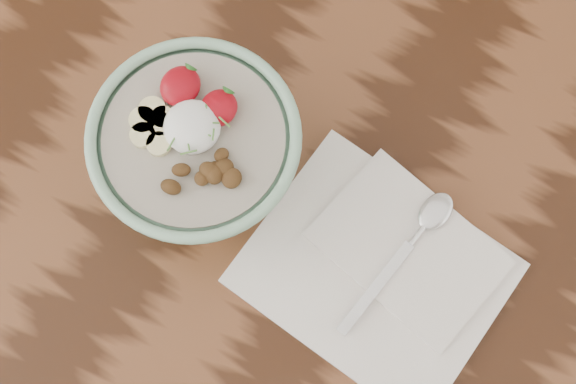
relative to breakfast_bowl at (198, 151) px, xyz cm
name	(u,v)px	position (x,y,z in cm)	size (l,w,h in cm)	color
table	(330,279)	(17.42, -2.37, -16.41)	(160.00, 90.00, 75.00)	black
breakfast_bowl	(198,151)	(0.00, 0.00, 0.00)	(21.03, 21.03, 13.92)	#8CBD9D
napkin	(382,268)	(21.95, -0.23, -6.45)	(27.92, 24.08, 1.58)	white
spoon	(421,230)	(23.68, 5.06, -5.12)	(5.30, 18.80, 0.98)	silver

